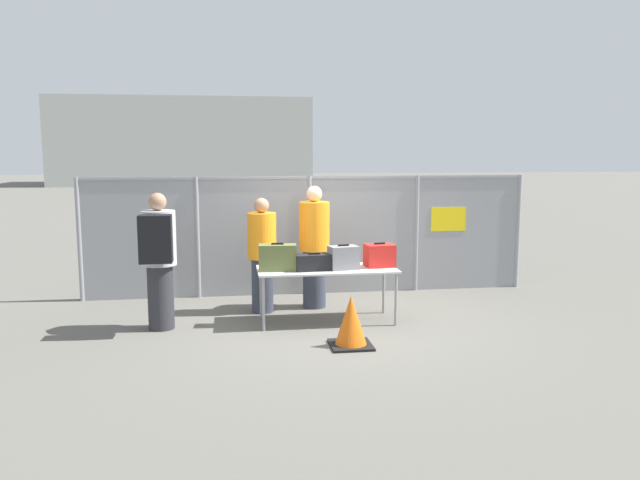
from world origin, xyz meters
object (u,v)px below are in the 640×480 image
object	(u,v)px
traveler_hooded	(159,256)
utility_trailer	(334,246)
suitcase_red	(379,255)
security_worker_near	(314,245)
traffic_cone	(351,323)
inspection_table	(327,272)
security_worker_far	(262,254)
suitcase_grey	(343,258)
suitcase_black	(314,262)
suitcase_olive	(278,258)

from	to	relation	value
traveler_hooded	utility_trailer	xyz separation A→B (m)	(3.03, 4.37, -0.60)
suitcase_red	security_worker_near	xyz separation A→B (m)	(-0.80, 0.80, 0.04)
security_worker_near	traffic_cone	xyz separation A→B (m)	(0.17, -1.97, -0.65)
inspection_table	security_worker_far	bearing A→B (deg)	142.18
utility_trailer	suitcase_red	bearing A→B (deg)	-91.04
inspection_table	suitcase_grey	world-z (taller)	suitcase_grey
utility_trailer	suitcase_black	bearing A→B (deg)	-102.94
suitcase_red	security_worker_far	size ratio (longest dim) A/B	0.25
suitcase_olive	traffic_cone	size ratio (longest dim) A/B	0.82
suitcase_black	suitcase_red	xyz separation A→B (m)	(0.93, 0.15, 0.05)
inspection_table	suitcase_grey	size ratio (longest dim) A/B	4.48
suitcase_red	suitcase_olive	bearing A→B (deg)	-176.07
suitcase_grey	traveler_hooded	world-z (taller)	traveler_hooded
inspection_table	traffic_cone	xyz separation A→B (m)	(0.11, -1.13, -0.40)
security_worker_near	suitcase_red	bearing A→B (deg)	147.13
suitcase_red	security_worker_near	distance (m)	1.13
suitcase_grey	security_worker_near	size ratio (longest dim) A/B	0.23
inspection_table	suitcase_black	xyz separation A→B (m)	(-0.19, -0.12, 0.16)
suitcase_olive	security_worker_near	distance (m)	1.09
suitcase_grey	utility_trailer	size ratio (longest dim) A/B	0.13
inspection_table	suitcase_grey	distance (m)	0.31
suitcase_olive	traveler_hooded	bearing A→B (deg)	-179.03
security_worker_far	suitcase_olive	bearing A→B (deg)	123.44
security_worker_near	utility_trailer	size ratio (longest dim) A/B	0.55
traveler_hooded	security_worker_near	bearing A→B (deg)	15.91
suitcase_black	traveler_hooded	bearing A→B (deg)	179.24
suitcase_grey	security_worker_near	bearing A→B (deg)	106.44
inspection_table	suitcase_red	xyz separation A→B (m)	(0.74, 0.03, 0.21)
utility_trailer	suitcase_grey	bearing A→B (deg)	-97.90
traffic_cone	utility_trailer	bearing A→B (deg)	82.58
inspection_table	utility_trailer	bearing A→B (deg)	79.18
suitcase_grey	security_worker_far	bearing A→B (deg)	144.92
suitcase_grey	traffic_cone	bearing A→B (deg)	-95.39
security_worker_near	utility_trailer	bearing A→B (deg)	-92.13
inspection_table	security_worker_near	xyz separation A→B (m)	(-0.06, 0.83, 0.25)
suitcase_grey	utility_trailer	bearing A→B (deg)	82.10
suitcase_grey	security_worker_far	world-z (taller)	security_worker_far
traveler_hooded	traffic_cone	size ratio (longest dim) A/B	2.88
suitcase_black	security_worker_far	size ratio (longest dim) A/B	0.32
suitcase_black	suitcase_red	world-z (taller)	suitcase_red
suitcase_black	suitcase_red	bearing A→B (deg)	9.15
traveler_hooded	traffic_cone	xyz separation A→B (m)	(2.33, -1.04, -0.70)
traveler_hooded	security_worker_far	size ratio (longest dim) A/B	1.08
suitcase_olive	suitcase_black	bearing A→B (deg)	-6.24
suitcase_olive	traffic_cone	world-z (taller)	suitcase_olive
inspection_table	traffic_cone	distance (m)	1.21
inspection_table	security_worker_far	world-z (taller)	security_worker_far
security_worker_far	traffic_cone	bearing A→B (deg)	138.50
suitcase_red	security_worker_far	xyz separation A→B (m)	(-1.58, 0.62, -0.04)
suitcase_olive	suitcase_black	distance (m)	0.49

